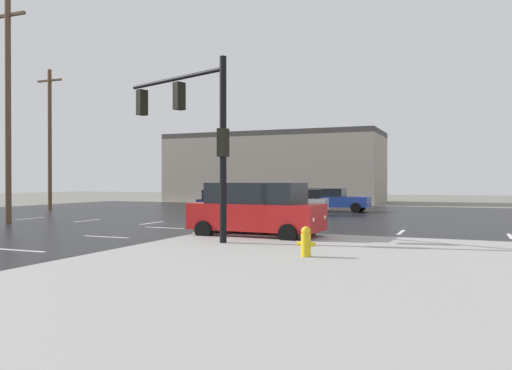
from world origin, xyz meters
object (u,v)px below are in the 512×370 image
sedan_white (293,201)px  sedan_grey (277,198)px  fire_hydrant (306,242)px  sedan_navy (235,203)px  utility_pole_mid (8,107)px  suv_red (256,209)px  traffic_signal_mast (195,122)px  utility_pole_far (50,137)px  sedan_blue (334,199)px

sedan_white → sedan_grey: bearing=-68.1°
fire_hydrant → sedan_grey: 24.39m
sedan_navy → utility_pole_mid: utility_pole_mid is taller
suv_red → sedan_white: bearing=105.0°
fire_hydrant → sedan_navy: sedan_navy is taller
traffic_signal_mast → fire_hydrant: traffic_signal_mast is taller
sedan_grey → suv_red: suv_red is taller
fire_hydrant → sedan_grey: size_ratio=0.17×
suv_red → utility_pole_mid: utility_pole_mid is taller
sedan_navy → utility_pole_mid: size_ratio=0.41×
utility_pole_far → sedan_white: bearing=2.9°
sedan_grey → sedan_white: same height
suv_red → sedan_white: suv_red is taller
fire_hydrant → sedan_white: sedan_white is taller
sedan_navy → suv_red: bearing=-61.5°
sedan_grey → sedan_white: 6.43m
fire_hydrant → suv_red: size_ratio=0.16×
sedan_navy → utility_pole_mid: (-8.31, -8.41, 4.87)m
sedan_grey → sedan_white: (3.09, -5.64, 0.00)m
sedan_navy → sedan_blue: size_ratio=1.00×
sedan_navy → sedan_blue: 8.46m
traffic_signal_mast → sedan_navy: 12.81m
fire_hydrant → sedan_grey: bearing=111.7°
sedan_grey → sedan_white: bearing=32.7°
fire_hydrant → sedan_navy: 16.47m
sedan_blue → fire_hydrant: bearing=-77.7°
fire_hydrant → sedan_blue: (-4.54, 21.55, 0.32)m
traffic_signal_mast → sedan_grey: bearing=-57.9°
sedan_navy → sedan_grey: same height
sedan_grey → sedan_navy: bearing=7.3°
traffic_signal_mast → sedan_grey: traffic_signal_mast is taller
suv_red → utility_pole_far: bearing=153.8°
sedan_blue → sedan_grey: 4.63m
traffic_signal_mast → utility_pole_far: 24.14m
sedan_blue → suv_red: (1.33, -17.16, 0.24)m
sedan_navy → utility_pole_far: (-15.86, 2.00, 4.50)m
fire_hydrant → sedan_blue: size_ratio=0.17×
sedan_blue → utility_pole_mid: size_ratio=0.41×
traffic_signal_mast → fire_hydrant: 6.27m
sedan_white → utility_pole_mid: (-10.90, -11.33, 4.87)m
sedan_blue → sedan_grey: size_ratio=0.98×
fire_hydrant → utility_pole_far: utility_pole_far is taller
traffic_signal_mast → suv_red: traffic_signal_mast is taller
utility_pole_mid → utility_pole_far: 12.86m
sedan_white → utility_pole_mid: bearing=39.3°
sedan_white → utility_pole_mid: size_ratio=0.43×
fire_hydrant → utility_pole_far: bearing=146.6°
utility_pole_mid → suv_red: bearing=-5.4°
traffic_signal_mast → sedan_navy: traffic_signal_mast is taller
fire_hydrant → suv_red: 5.46m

